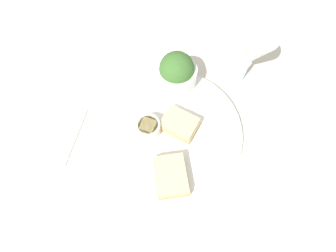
{
  "coord_description": "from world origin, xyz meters",
  "views": [
    {
      "loc": [
        0.17,
        -0.18,
        0.55
      ],
      "look_at": [
        0.0,
        0.0,
        0.03
      ],
      "focal_mm": 28.0,
      "sensor_mm": 36.0,
      "label": 1
    }
  ],
  "objects_px": {
    "napkin": "(50,131)",
    "salad_bowl": "(177,72)",
    "wine_glass": "(253,52)",
    "cheese_toast_near": "(171,176)",
    "sauce_ramekin": "(148,127)",
    "cheese_toast_far": "(179,124)"
  },
  "relations": [
    {
      "from": "napkin",
      "to": "salad_bowl",
      "type": "bearing_deg",
      "value": 66.66
    },
    {
      "from": "wine_glass",
      "to": "napkin",
      "type": "relative_size",
      "value": 0.81
    },
    {
      "from": "cheese_toast_near",
      "to": "napkin",
      "type": "height_order",
      "value": "cheese_toast_near"
    },
    {
      "from": "napkin",
      "to": "cheese_toast_near",
      "type": "bearing_deg",
      "value": 20.99
    },
    {
      "from": "salad_bowl",
      "to": "wine_glass",
      "type": "bearing_deg",
      "value": 46.85
    },
    {
      "from": "salad_bowl",
      "to": "sauce_ramekin",
      "type": "distance_m",
      "value": 0.15
    },
    {
      "from": "cheese_toast_near",
      "to": "napkin",
      "type": "xyz_separation_m",
      "value": [
        -0.28,
        -0.11,
        -0.02
      ]
    },
    {
      "from": "sauce_ramekin",
      "to": "cheese_toast_far",
      "type": "height_order",
      "value": "sauce_ramekin"
    },
    {
      "from": "wine_glass",
      "to": "cheese_toast_far",
      "type": "bearing_deg",
      "value": -96.98
    },
    {
      "from": "salad_bowl",
      "to": "napkin",
      "type": "distance_m",
      "value": 0.32
    },
    {
      "from": "cheese_toast_far",
      "to": "sauce_ramekin",
      "type": "bearing_deg",
      "value": -128.17
    },
    {
      "from": "sauce_ramekin",
      "to": "wine_glass",
      "type": "distance_m",
      "value": 0.28
    },
    {
      "from": "sauce_ramekin",
      "to": "napkin",
      "type": "bearing_deg",
      "value": -138.53
    },
    {
      "from": "sauce_ramekin",
      "to": "cheese_toast_far",
      "type": "bearing_deg",
      "value": 51.83
    },
    {
      "from": "cheese_toast_near",
      "to": "cheese_toast_far",
      "type": "xyz_separation_m",
      "value": [
        -0.07,
        0.1,
        0.0
      ]
    },
    {
      "from": "salad_bowl",
      "to": "napkin",
      "type": "bearing_deg",
      "value": -113.34
    },
    {
      "from": "napkin",
      "to": "cheese_toast_far",
      "type": "bearing_deg",
      "value": 43.88
    },
    {
      "from": "wine_glass",
      "to": "sauce_ramekin",
      "type": "bearing_deg",
      "value": -104.59
    },
    {
      "from": "cheese_toast_near",
      "to": "cheese_toast_far",
      "type": "distance_m",
      "value": 0.12
    },
    {
      "from": "cheese_toast_near",
      "to": "wine_glass",
      "type": "distance_m",
      "value": 0.32
    },
    {
      "from": "sauce_ramekin",
      "to": "cheese_toast_far",
      "type": "xyz_separation_m",
      "value": [
        0.04,
        0.05,
        -0.01
      ]
    },
    {
      "from": "salad_bowl",
      "to": "sauce_ramekin",
      "type": "xyz_separation_m",
      "value": [
        0.04,
        -0.14,
        -0.02
      ]
    }
  ]
}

